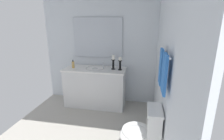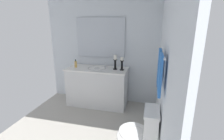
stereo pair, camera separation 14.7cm
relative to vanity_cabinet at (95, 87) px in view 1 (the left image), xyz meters
The scene contains 13 objects.
floor 1.19m from the vanity_cabinet, ahead, with size 2.86×2.57×0.02m, color #B2ADA3.
wall_back 1.90m from the vanity_cabinet, 49.99° to the left, with size 2.86×0.04×2.45m, color silver.
wall_left 0.86m from the vanity_cabinet, behind, with size 0.04×2.57×2.45m, color silver.
vanity_cabinet is the anchor object (origin of this frame).
sink_basin 0.39m from the vanity_cabinet, 90.00° to the left, with size 0.40×0.40×0.24m.
mirror 1.10m from the vanity_cabinet, behind, with size 0.02×1.11×0.87m, color silver.
candle_holder_tall 0.79m from the vanity_cabinet, 89.21° to the left, with size 0.09×0.09×0.27m.
candle_holder_short 0.71m from the vanity_cabinet, 92.44° to the left, with size 0.09×0.09×0.31m.
soap_bottle 0.69m from the vanity_cabinet, 85.52° to the right, with size 0.06×0.06×0.18m.
toilet 1.71m from the vanity_cabinet, 37.34° to the left, with size 0.39×0.54×0.75m.
towel_bar 2.11m from the vanity_cabinet, 43.21° to the left, with size 0.02×0.02×0.70m, color silver.
towel_near_vanity 1.89m from the vanity_cabinet, 46.80° to the left, with size 0.21×0.03×0.46m, color blue.
towel_center 2.13m from the vanity_cabinet, 39.32° to the left, with size 0.26×0.03×0.44m, color blue.
Camera 1 is at (2.17, 0.97, 1.79)m, focal length 26.19 mm.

